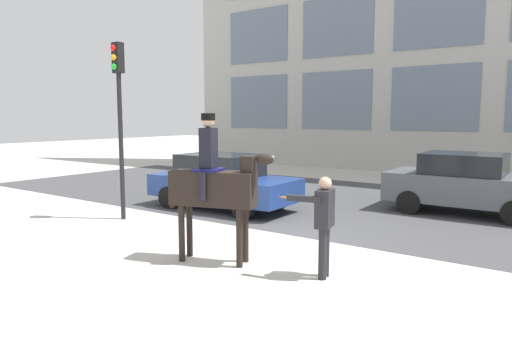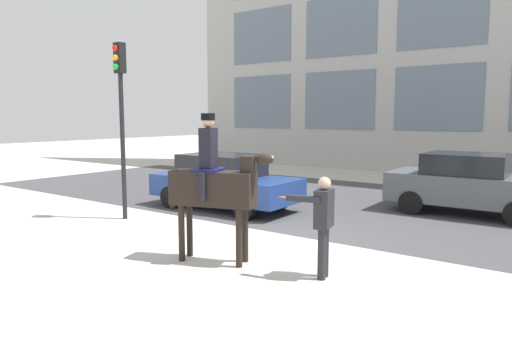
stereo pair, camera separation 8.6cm
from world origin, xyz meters
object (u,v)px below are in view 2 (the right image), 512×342
Objects in this scene: street_car_far_lane at (468,183)px; traffic_light at (121,103)px; street_car_near_lane at (224,181)px; pedestrian_bystander at (323,219)px; mounted_horse_lead at (214,185)px.

traffic_light reaches higher than street_car_far_lane.
street_car_near_lane is at bearing -151.14° from street_car_far_lane.
pedestrian_bystander is at bearing -8.98° from traffic_light.
traffic_light is at bearing -115.73° from street_car_near_lane.
mounted_horse_lead is at bearing -17.54° from traffic_light.
street_car_near_lane is at bearing 64.27° from traffic_light.
street_car_near_lane is at bearing -45.89° from pedestrian_bystander.
street_car_far_lane is 0.92× the size of traffic_light.
pedestrian_bystander is at bearing -6.86° from mounted_horse_lead.
mounted_horse_lead is 1.98m from pedestrian_bystander.
street_car_far_lane is at bearing 39.18° from traffic_light.
mounted_horse_lead is at bearing -52.60° from street_car_near_lane.
mounted_horse_lead reaches higher than street_car_near_lane.
pedestrian_bystander is (1.91, 0.34, -0.41)m from mounted_horse_lead.
mounted_horse_lead is 4.74m from street_car_near_lane.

